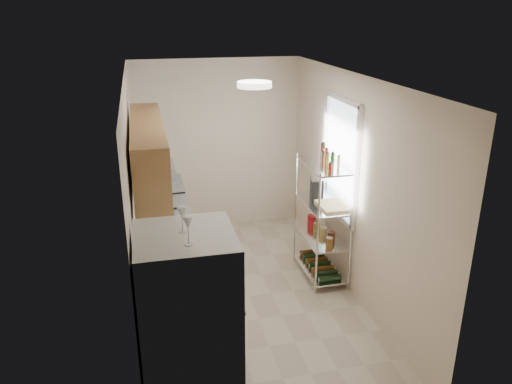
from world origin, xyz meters
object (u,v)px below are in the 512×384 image
Objects in this scene: cutting_board at (333,206)px; espresso_machine at (317,187)px; refrigerator at (190,338)px; rice_cooker at (162,216)px; frying_pan_large at (160,212)px.

cutting_board is 0.39m from espresso_machine.
refrigerator is 7.11× the size of rice_cooker.
refrigerator is at bearing -87.80° from rice_cooker.
refrigerator reaches higher than rice_cooker.
refrigerator is 6.84× the size of espresso_machine.
cutting_board is (2.03, -0.22, 0.03)m from rice_cooker.
espresso_machine is at bearing 51.56° from refrigerator.
rice_cooker is at bearing 173.77° from cutting_board.
refrigerator is at bearing -107.70° from frying_pan_large.
refrigerator reaches higher than espresso_machine.
frying_pan_large is at bearing 92.30° from refrigerator.
frying_pan_large is 1.98m from espresso_machine.
cutting_board reaches higher than frying_pan_large.
frying_pan_large is 0.96× the size of espresso_machine.
refrigerator is 7.10× the size of frying_pan_large.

